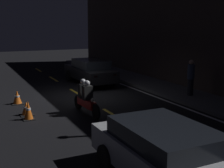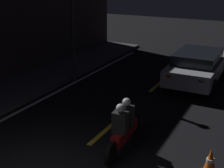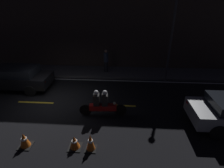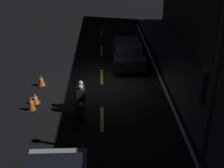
# 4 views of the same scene
# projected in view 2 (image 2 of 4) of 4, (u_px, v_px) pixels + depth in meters

# --- Properties ---
(lane_dash_d) EXTENTS (2.00, 0.14, 0.01)m
(lane_dash_d) POSITION_uv_depth(u_px,v_px,m) (107.00, 129.00, 9.16)
(lane_dash_d) COLOR gold
(lane_dash_d) RESTS_ON ground
(lane_dash_e) EXTENTS (2.00, 0.14, 0.01)m
(lane_dash_e) POSITION_uv_depth(u_px,v_px,m) (159.00, 84.00, 12.91)
(lane_dash_e) COLOR gold
(lane_dash_e) RESTS_ON ground
(hatchback_silver) EXTENTS (4.42, 1.95, 1.37)m
(hatchback_silver) POSITION_uv_depth(u_px,v_px,m) (198.00, 65.00, 12.87)
(hatchback_silver) COLOR #9EA0A5
(hatchback_silver) RESTS_ON ground
(motorcycle) EXTENTS (2.29, 0.40, 1.36)m
(motorcycle) POSITION_uv_depth(u_px,v_px,m) (124.00, 127.00, 7.96)
(motorcycle) COLOR black
(motorcycle) RESTS_ON ground
(traffic_cone_far) EXTENTS (0.43, 0.43, 0.71)m
(traffic_cone_far) POSITION_uv_depth(u_px,v_px,m) (210.00, 162.00, 6.96)
(traffic_cone_far) COLOR black
(traffic_cone_far) RESTS_ON ground
(street_lamp) EXTENTS (0.28, 0.28, 5.76)m
(street_lamp) POSITION_uv_depth(u_px,v_px,m) (72.00, 3.00, 12.19)
(street_lamp) COLOR #333338
(street_lamp) RESTS_ON ground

